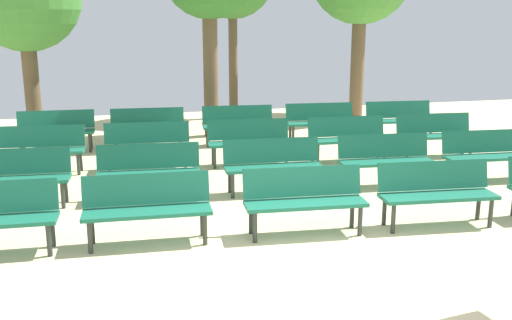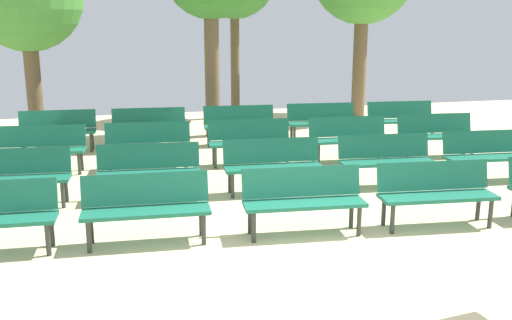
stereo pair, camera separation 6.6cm
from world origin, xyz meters
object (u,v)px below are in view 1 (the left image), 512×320
(bench_r1_c3, at_px, (385,157))
(bench_r3_c1, at_px, (148,125))
(bench_r1_c1, at_px, (149,168))
(bench_r3_c3, at_px, (320,120))
(bench_r2_c0, at_px, (40,147))
(bench_r3_c4, at_px, (400,117))
(bench_r3_c2, at_px, (238,122))
(bench_r2_c2, at_px, (249,139))
(bench_r0_c1, at_px, (147,204))
(bench_r0_c3, at_px, (436,190))
(bench_r1_c4, at_px, (487,152))
(bench_r3_c0, at_px, (56,128))
(bench_r2_c1, at_px, (147,143))
(bench_r1_c0, at_px, (15,174))
(bench_r1_c2, at_px, (273,162))
(bench_r2_c4, at_px, (435,132))
(bench_r0_c2, at_px, (304,196))
(bench_r2_c3, at_px, (348,136))

(bench_r1_c3, height_order, bench_r3_c1, same)
(bench_r1_c1, xyz_separation_m, bench_r3_c3, (4.23, 3.60, 0.00))
(bench_r2_c0, bearing_deg, bench_r3_c4, 14.90)
(bench_r3_c2, bearing_deg, bench_r3_c4, 1.80)
(bench_r1_c3, height_order, bench_r2_c2, same)
(bench_r0_c1, xyz_separation_m, bench_r0_c3, (3.90, -0.33, 0.00))
(bench_r0_c3, xyz_separation_m, bench_r2_c2, (-1.67, 4.00, 0.00))
(bench_r1_c3, distance_m, bench_r1_c4, 1.91)
(bench_r3_c0, bearing_deg, bench_r2_c1, -45.27)
(bench_r0_c1, bearing_deg, bench_r2_c2, 62.14)
(bench_r1_c0, relative_size, bench_r1_c3, 1.00)
(bench_r1_c2, xyz_separation_m, bench_r2_c4, (3.99, 1.65, 0.00))
(bench_r2_c4, relative_size, bench_r3_c0, 1.01)
(bench_r1_c0, xyz_separation_m, bench_r2_c1, (2.09, 1.82, 0.00))
(bench_r2_c0, bearing_deg, bench_r1_c0, -89.00)
(bench_r1_c2, distance_m, bench_r1_c3, 1.96)
(bench_r1_c1, relative_size, bench_r3_c3, 1.00)
(bench_r0_c1, distance_m, bench_r3_c0, 6.00)
(bench_r3_c3, bearing_deg, bench_r0_c3, -89.43)
(bench_r0_c1, relative_size, bench_r2_c0, 0.99)
(bench_r1_c0, relative_size, bench_r2_c4, 1.00)
(bench_r1_c2, distance_m, bench_r3_c4, 5.48)
(bench_r1_c3, height_order, bench_r3_c2, same)
(bench_r1_c2, distance_m, bench_r3_c1, 4.29)
(bench_r2_c0, relative_size, bench_r2_c4, 1.00)
(bench_r0_c1, xyz_separation_m, bench_r3_c0, (-1.52, 5.81, 0.00))
(bench_r0_c3, height_order, bench_r2_c2, same)
(bench_r1_c2, bearing_deg, bench_r1_c4, 0.14)
(bench_r3_c1, bearing_deg, bench_r1_c2, -61.47)
(bench_r3_c1, distance_m, bench_r3_c2, 2.02)
(bench_r2_c0, distance_m, bench_r2_c4, 7.83)
(bench_r2_c2, height_order, bench_r3_c3, same)
(bench_r3_c1, bearing_deg, bench_r2_c0, -135.94)
(bench_r1_c3, bearing_deg, bench_r3_c0, 148.05)
(bench_r1_c2, bearing_deg, bench_r3_c2, 89.52)
(bench_r1_c1, distance_m, bench_r2_c4, 6.18)
(bench_r0_c1, distance_m, bench_r3_c1, 5.68)
(bench_r0_c2, relative_size, bench_r1_c4, 1.00)
(bench_r2_c0, xyz_separation_m, bench_r2_c1, (1.94, -0.14, 0.00))
(bench_r0_c3, relative_size, bench_r2_c0, 1.00)
(bench_r2_c0, bearing_deg, bench_r3_c1, 44.91)
(bench_r0_c1, height_order, bench_r3_c2, same)
(bench_r0_c3, relative_size, bench_r1_c3, 1.00)
(bench_r1_c3, height_order, bench_r2_c1, same)
(bench_r2_c0, xyz_separation_m, bench_r2_c3, (5.90, -0.46, 0.00))
(bench_r0_c3, height_order, bench_r2_c3, same)
(bench_r3_c2, bearing_deg, bench_r2_c1, -135.68)
(bench_r0_c2, height_order, bench_r1_c1, same)
(bench_r1_c3, xyz_separation_m, bench_r2_c1, (-3.84, 2.19, 0.00))
(bench_r0_c1, bearing_deg, bench_r1_c3, 24.94)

